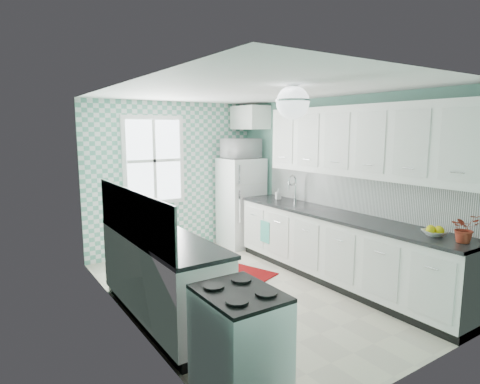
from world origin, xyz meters
TOP-DOWN VIEW (x-y plane):
  - floor at (0.00, 0.00)m, footprint 3.00×4.40m
  - ceiling at (0.00, 0.00)m, footprint 3.00×4.40m
  - wall_back at (0.00, 2.21)m, footprint 3.00×0.02m
  - wall_front at (0.00, -2.21)m, footprint 3.00×0.02m
  - wall_left at (-1.51, 0.00)m, footprint 0.02×4.40m
  - wall_right at (1.51, 0.00)m, footprint 0.02×4.40m
  - accent_wall at (0.00, 2.19)m, footprint 3.00×0.01m
  - window at (-0.35, 2.16)m, footprint 1.04×0.05m
  - backsplash_right at (1.49, -0.40)m, footprint 0.02×3.60m
  - backsplash_left at (-1.49, -0.07)m, footprint 0.02×2.15m
  - upper_cabinets_right at (1.33, -0.60)m, footprint 0.33×3.20m
  - upper_cabinet_fridge at (1.30, 1.83)m, footprint 0.40×0.74m
  - ceiling_light at (0.00, -0.80)m, footprint 0.34×0.34m
  - base_cabinets_right at (1.20, -0.40)m, footprint 0.60×3.60m
  - countertop_right at (1.19, -0.40)m, footprint 0.63×3.60m
  - base_cabinets_left at (-1.20, -0.07)m, footprint 0.60×2.15m
  - countertop_left at (-1.19, -0.07)m, footprint 0.63×2.15m
  - fridge at (1.11, 1.81)m, footprint 0.68×0.67m
  - stove at (-1.20, -1.62)m, footprint 0.55×0.69m
  - sink at (1.20, 0.66)m, footprint 0.45×0.37m
  - rug at (0.29, 0.57)m, footprint 0.88×1.04m
  - dish_towel at (0.89, 0.81)m, footprint 0.09×0.22m
  - fruit_bowl at (1.20, -1.72)m, footprint 0.31×0.31m
  - potted_plant at (1.20, -2.02)m, footprint 0.33×0.31m
  - soap_bottle at (1.25, 0.95)m, footprint 0.09×0.10m
  - microwave at (1.11, 1.81)m, footprint 0.63×0.43m

SIDE VIEW (x-z plane):
  - floor at x=0.00m, z-range -0.02..0.00m
  - rug at x=0.29m, z-range 0.00..0.02m
  - stove at x=-1.20m, z-range 0.02..0.85m
  - base_cabinets_right at x=1.20m, z-range 0.00..0.90m
  - base_cabinets_left at x=-1.20m, z-range 0.00..0.90m
  - dish_towel at x=0.89m, z-range 0.31..0.65m
  - fridge at x=1.11m, z-range 0.00..1.55m
  - countertop_right at x=1.19m, z-range 0.90..0.94m
  - countertop_left at x=-1.19m, z-range 0.90..0.94m
  - sink at x=1.20m, z-range 0.67..1.20m
  - fruit_bowl at x=1.20m, z-range 0.94..1.00m
  - soap_bottle at x=1.25m, z-range 0.94..1.11m
  - potted_plant at x=1.20m, z-range 0.94..1.23m
  - backsplash_right at x=1.49m, z-range 0.94..1.45m
  - backsplash_left at x=-1.49m, z-range 0.94..1.45m
  - wall_back at x=0.00m, z-range 0.00..2.50m
  - wall_front at x=0.00m, z-range 0.00..2.50m
  - wall_left at x=-1.51m, z-range 0.00..2.50m
  - wall_right at x=1.51m, z-range 0.00..2.50m
  - accent_wall at x=0.00m, z-range 0.00..2.50m
  - window at x=-0.35m, z-range 0.83..2.27m
  - microwave at x=1.11m, z-range 1.55..1.89m
  - upper_cabinets_right at x=1.33m, z-range 1.45..2.35m
  - upper_cabinet_fridge at x=1.30m, z-range 2.05..2.45m
  - ceiling_light at x=0.00m, z-range 2.15..2.50m
  - ceiling at x=0.00m, z-range 2.50..2.52m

